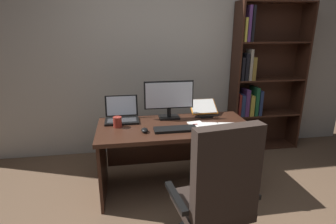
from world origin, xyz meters
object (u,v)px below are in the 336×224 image
at_px(notepad, 197,125).
at_px(coffee_mug, 117,122).
at_px(bookshelf, 259,82).
at_px(desk, 173,140).
at_px(open_binder, 219,128).
at_px(keyboard, 175,129).
at_px(pen, 199,124).
at_px(monitor, 169,99).
at_px(reading_stand_with_book, 204,108).
at_px(office_chair, 216,203).
at_px(computer_mouse, 145,130).
at_px(laptop, 122,116).

xyz_separation_m(notepad, coffee_mug, (-0.81, 0.08, 0.05)).
bearing_deg(coffee_mug, bookshelf, 23.19).
xyz_separation_m(desk, open_binder, (0.41, -0.27, 0.21)).
bearing_deg(keyboard, open_binder, -6.64).
bearing_deg(bookshelf, keyboard, -143.61).
bearing_deg(coffee_mug, pen, -5.64).
bearing_deg(open_binder, coffee_mug, 177.86).
distance_m(monitor, reading_stand_with_book, 0.44).
relative_size(bookshelf, reading_stand_with_book, 6.70).
height_order(office_chair, computer_mouse, office_chair).
xyz_separation_m(office_chair, reading_stand_with_book, (0.26, 1.26, 0.34)).
distance_m(computer_mouse, reading_stand_with_book, 0.84).
xyz_separation_m(reading_stand_with_book, notepad, (-0.16, -0.34, -0.07)).
relative_size(office_chair, computer_mouse, 10.55).
distance_m(desk, monitor, 0.45).
distance_m(office_chair, laptop, 1.41).
bearing_deg(keyboard, coffee_mug, 161.65).
bearing_deg(laptop, notepad, -20.57).
height_order(open_binder, notepad, open_binder).
distance_m(keyboard, reading_stand_with_book, 0.61).
bearing_deg(computer_mouse, monitor, 51.99).
height_order(office_chair, pen, office_chair).
relative_size(computer_mouse, notepad, 0.50).
distance_m(open_binder, coffee_mug, 1.01).
distance_m(keyboard, computer_mouse, 0.30).
distance_m(laptop, open_binder, 1.04).
height_order(desk, keyboard, keyboard).
bearing_deg(coffee_mug, notepad, -5.78).
height_order(office_chair, keyboard, office_chair).
height_order(office_chair, monitor, monitor).
bearing_deg(desk, pen, -24.16).
height_order(bookshelf, laptop, bookshelf).
height_order(computer_mouse, notepad, computer_mouse).
height_order(monitor, notepad, monitor).
distance_m(office_chair, monitor, 1.30).
bearing_deg(keyboard, laptop, 142.85).
xyz_separation_m(desk, monitor, (-0.02, 0.17, 0.41)).
height_order(bookshelf, notepad, bookshelf).
bearing_deg(laptop, reading_stand_with_book, 3.24).
bearing_deg(coffee_mug, reading_stand_with_book, 14.85).
relative_size(monitor, laptop, 1.52).
bearing_deg(computer_mouse, pen, 10.28).
xyz_separation_m(office_chair, laptop, (-0.66, 1.20, 0.31)).
bearing_deg(office_chair, pen, 74.36).
xyz_separation_m(bookshelf, computer_mouse, (-1.67, -1.01, -0.22)).
bearing_deg(office_chair, computer_mouse, 110.64).
height_order(desk, computer_mouse, computer_mouse).
height_order(monitor, pen, monitor).
distance_m(open_binder, pen, 0.22).
xyz_separation_m(computer_mouse, notepad, (0.55, 0.10, -0.02)).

